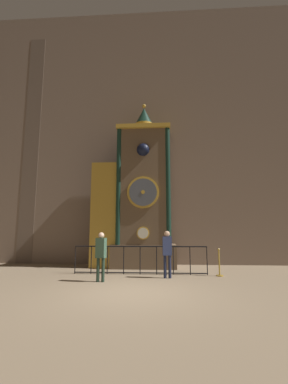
# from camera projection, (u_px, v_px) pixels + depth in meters

# --- Properties ---
(ground_plane) EXTENTS (28.00, 28.00, 0.00)m
(ground_plane) POSITION_uv_depth(u_px,v_px,m) (132.00, 293.00, 7.35)
(ground_plane) COLOR #847056
(cathedral_back_wall) EXTENTS (24.00, 0.32, 14.97)m
(cathedral_back_wall) POSITION_uv_depth(u_px,v_px,m) (143.00, 130.00, 14.73)
(cathedral_back_wall) COLOR #7A6656
(cathedral_back_wall) RESTS_ON ground_plane
(clock_tower) EXTENTS (4.14, 1.78, 8.44)m
(clock_tower) POSITION_uv_depth(u_px,v_px,m) (136.00, 198.00, 12.96)
(clock_tower) COLOR brown
(clock_tower) RESTS_ON ground_plane
(railing_fence) EXTENTS (5.48, 0.05, 1.14)m
(railing_fence) POSITION_uv_depth(u_px,v_px,m) (140.00, 258.00, 10.55)
(railing_fence) COLOR black
(railing_fence) RESTS_ON ground_plane
(visitor_near) EXTENTS (0.38, 0.30, 1.70)m
(visitor_near) POSITION_uv_depth(u_px,v_px,m) (101.00, 252.00, 9.07)
(visitor_near) COLOR #213427
(visitor_near) RESTS_ON ground_plane
(visitor_far) EXTENTS (0.35, 0.24, 1.75)m
(visitor_far) POSITION_uv_depth(u_px,v_px,m) (167.00, 249.00, 9.77)
(visitor_far) COLOR #1B213A
(visitor_far) RESTS_ON ground_plane
(stanchion_post) EXTENTS (0.28, 0.28, 1.07)m
(stanchion_post) POSITION_uv_depth(u_px,v_px,m) (219.00, 267.00, 10.10)
(stanchion_post) COLOR #B28E33
(stanchion_post) RESTS_ON ground_plane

